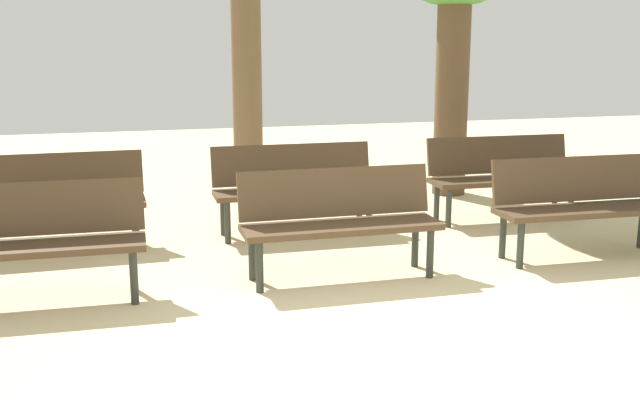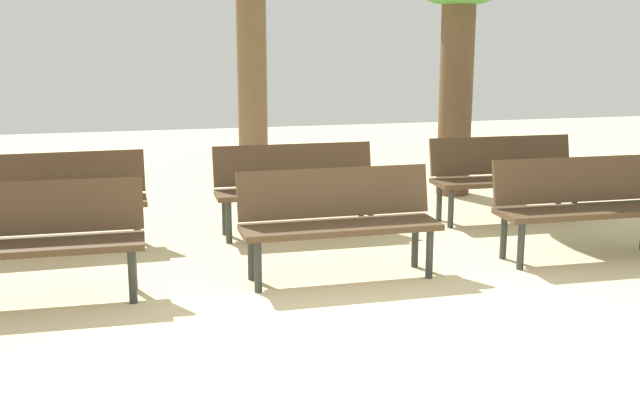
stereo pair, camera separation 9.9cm
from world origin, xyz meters
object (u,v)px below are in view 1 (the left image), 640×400
Objects in this scene: bench_r0_c2 at (581,200)px; bench_r0_c0 at (33,235)px; bench_r1_c1 at (294,183)px; bench_r1_c2 at (502,172)px; bench_r0_c1 at (339,216)px; bench_r1_c0 at (54,196)px; tree_0 at (247,80)px.

bench_r0_c0 is at bearing -178.29° from bench_r0_c2.
bench_r1_c2 is (2.28, 0.03, 0.00)m from bench_r1_c1.
bench_r1_c1 is 2.28m from bench_r1_c2.
bench_r0_c0 is at bearing -146.93° from bench_r1_c1.
bench_r1_c0 is (-2.27, 1.44, 0.00)m from bench_r0_c1.
tree_0 is (-2.08, 5.16, 0.81)m from bench_r0_c2.
bench_r0_c0 and bench_r1_c0 have the same top height.
tree_0 reaches higher than bench_r1_c1.
bench_r1_c1 is at bearing -177.90° from bench_r1_c2.
bench_r0_c2 and bench_r1_c2 have the same top height.
bench_r0_c1 is 1.46m from bench_r1_c1.
bench_r0_c2 is at bearing -68.02° from tree_0.
bench_r0_c2 and bench_r1_c0 have the same top height.
bench_r1_c0 and bench_r1_c1 have the same top height.
bench_r1_c2 is at bearing 90.94° from bench_r0_c2.
bench_r0_c1 is 2.70m from bench_r1_c2.
tree_0 is at bearing 55.96° from bench_r1_c0.
bench_r0_c0 is 2.72m from bench_r1_c1.
bench_r0_c0 is at bearing -115.64° from tree_0.
bench_r0_c0 is 0.61× the size of tree_0.
bench_r1_c1 is 3.81m from tree_0.
bench_r0_c1 is at bearing -91.75° from tree_0.
bench_r0_c1 is 2.24m from bench_r0_c2.
bench_r1_c0 is 4.53m from bench_r1_c2.
bench_r1_c2 is at bearing -0.48° from bench_r1_c0.
bench_r0_c2 is at bearing 1.50° from bench_r0_c0.
bench_r0_c0 is 1.44m from bench_r1_c0.
tree_0 is (0.18, 3.72, 0.81)m from bench_r1_c1.
bench_r0_c0 is 1.00× the size of bench_r1_c2.
bench_r0_c0 is 4.81m from bench_r1_c2.
tree_0 is (2.43, 3.73, 0.81)m from bench_r1_c0.
bench_r1_c1 is at bearing 149.06° from bench_r0_c2.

